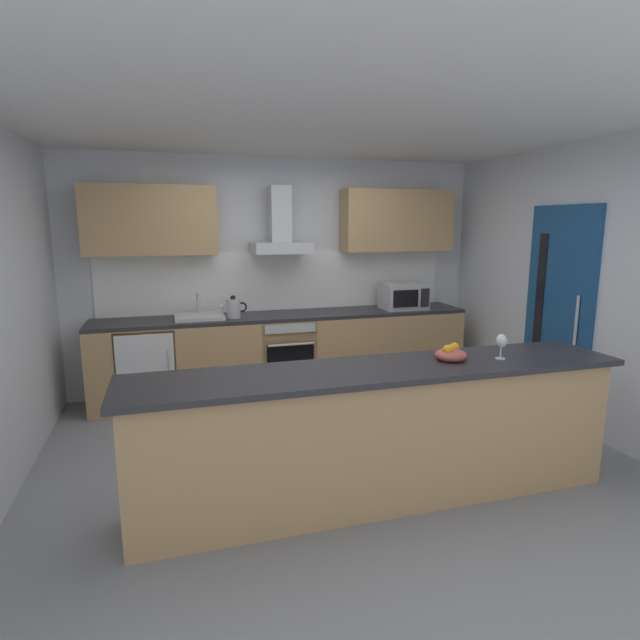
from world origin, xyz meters
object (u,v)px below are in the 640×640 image
Objects in this scene: sink at (199,316)px; wine_glass at (501,342)px; refrigerator at (147,367)px; range_hood at (281,232)px; oven at (285,354)px; microwave at (403,296)px; fruit_bowl at (451,354)px; kettle at (233,308)px.

sink reaches higher than wine_glass.
refrigerator is 3.51m from wine_glass.
sink is 0.69× the size of range_hood.
microwave is (1.41, -0.03, 0.59)m from oven.
wine_glass is at bearing -51.75° from sink.
wine_glass is (2.46, -2.42, 0.65)m from refrigerator.
fruit_bowl is at bearing -74.28° from oven.
kettle is at bearing -7.25° from sink.
range_hood is at bearing 7.46° from sink.
refrigerator is 1.70× the size of microwave.
wine_glass is (1.01, -2.55, -0.72)m from range_hood.
sink reaches higher than kettle.
wine_glass is (1.91, -2.43, 0.14)m from sink.
wine_glass is at bearing -68.38° from range_hood.
oven is 2.77× the size of kettle.
microwave is at bearing -1.13° from oven.
range_hood is at bearing 90.00° from oven.
microwave reaches higher than kettle.
fruit_bowl is (2.11, -2.34, 0.57)m from refrigerator.
wine_glass is 0.81× the size of fruit_bowl.
refrigerator is at bearing -178.57° from sink.
microwave is at bearing -0.96° from sink.
refrigerator is 1.70× the size of sink.
fruit_bowl is at bearing -75.07° from range_hood.
oven is at bearing 105.72° from fruit_bowl.
range_hood reaches higher than sink.
oven is 1.60× the size of microwave.
sink is at bearing 1.43° from refrigerator.
microwave is at bearing 0.17° from kettle.
refrigerator is 3.20m from fruit_bowl.
sink is 2.83m from fruit_bowl.
kettle is at bearing 123.25° from wine_glass.
microwave reaches higher than refrigerator.
wine_glass reaches higher than oven.
microwave is at bearing 80.48° from wine_glass.
oven is 1.60× the size of sink.
microwave reaches higher than wine_glass.
microwave is 2.32m from sink.
fruit_bowl is at bearing 168.09° from wine_glass.
fruit_bowl is at bearing -56.40° from sink.
range_hood is at bearing 16.42° from kettle.
oven is 1.53m from microwave.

